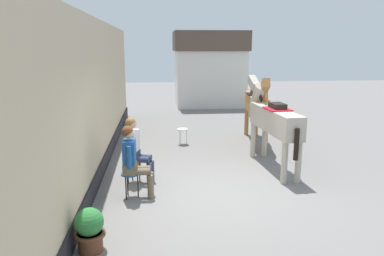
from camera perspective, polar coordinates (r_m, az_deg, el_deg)
The scene contains 10 objects.
ground_plane at distance 10.14m, azimuth 1.26°, elevation -3.56°, with size 40.00×40.00×0.00m, color slate.
pub_facade_wall at distance 8.39m, azimuth -15.00°, elevation 3.38°, with size 0.34×14.00×3.40m.
distant_cottage at distance 17.90m, azimuth 2.71°, elevation 9.27°, with size 3.40×2.60×3.50m.
seated_visitor_near at distance 6.96m, azimuth -9.12°, elevation -4.60°, with size 0.61×0.49×1.39m.
seated_visitor_far at distance 7.73m, azimuth -8.76°, elevation -2.86°, with size 0.61×0.48×1.39m.
saddled_horse_near at distance 8.75m, azimuth 12.38°, elevation 1.36°, with size 0.61×3.00×2.06m.
saddled_horse_far at distance 10.84m, azimuth 9.97°, elevation 3.58°, with size 0.74×2.99×2.06m.
flower_planter_near at distance 5.47m, azimuth -15.56°, elevation -14.83°, with size 0.43×0.43×0.64m.
spare_stool_white at distance 10.74m, azimuth -1.52°, elevation -0.44°, with size 0.32×0.32×0.46m.
satchel_bag at distance 8.68m, azimuth -8.62°, elevation -5.81°, with size 0.28×0.12×0.20m, color brown.
Camera 1 is at (-1.17, -6.67, 2.80)m, focal length 34.48 mm.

